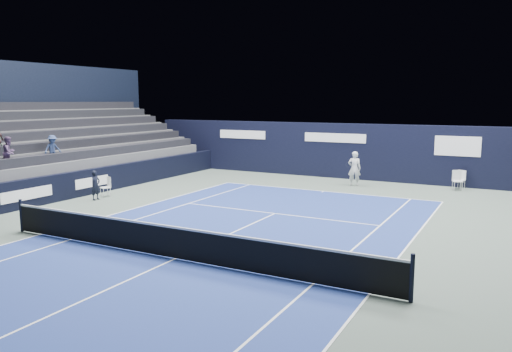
{
  "coord_description": "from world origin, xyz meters",
  "views": [
    {
      "loc": [
        8.27,
        -10.77,
        4.37
      ],
      "look_at": [
        -1.25,
        7.17,
        1.3
      ],
      "focal_mm": 35.0,
      "sensor_mm": 36.0,
      "label": 1
    }
  ],
  "objects_px": {
    "tennis_net": "(175,241)",
    "tennis_player": "(354,169)",
    "folding_chair_back_a": "(457,177)",
    "line_judge_chair": "(107,185)",
    "folding_chair_back_b": "(461,178)"
  },
  "relations": [
    {
      "from": "line_judge_chair",
      "to": "tennis_player",
      "type": "height_order",
      "value": "tennis_player"
    },
    {
      "from": "line_judge_chair",
      "to": "tennis_player",
      "type": "distance_m",
      "value": 12.31
    },
    {
      "from": "tennis_player",
      "to": "folding_chair_back_b",
      "type": "bearing_deg",
      "value": 18.56
    },
    {
      "from": "folding_chair_back_a",
      "to": "tennis_player",
      "type": "relative_size",
      "value": 0.55
    },
    {
      "from": "folding_chair_back_b",
      "to": "tennis_player",
      "type": "height_order",
      "value": "tennis_player"
    },
    {
      "from": "folding_chair_back_b",
      "to": "tennis_net",
      "type": "distance_m",
      "value": 16.85
    },
    {
      "from": "line_judge_chair",
      "to": "tennis_net",
      "type": "bearing_deg",
      "value": -12.79
    },
    {
      "from": "folding_chair_back_b",
      "to": "line_judge_chair",
      "type": "relative_size",
      "value": 1.02
    },
    {
      "from": "folding_chair_back_b",
      "to": "line_judge_chair",
      "type": "distance_m",
      "value": 17.25
    },
    {
      "from": "line_judge_chair",
      "to": "tennis_net",
      "type": "height_order",
      "value": "tennis_net"
    },
    {
      "from": "folding_chair_back_b",
      "to": "tennis_net",
      "type": "xyz_separation_m",
      "value": [
        -5.78,
        -15.83,
        -0.02
      ]
    },
    {
      "from": "tennis_net",
      "to": "tennis_player",
      "type": "height_order",
      "value": "tennis_player"
    },
    {
      "from": "folding_chair_back_a",
      "to": "line_judge_chair",
      "type": "distance_m",
      "value": 16.86
    },
    {
      "from": "folding_chair_back_b",
      "to": "tennis_player",
      "type": "bearing_deg",
      "value": -137.8
    },
    {
      "from": "folding_chair_back_a",
      "to": "folding_chair_back_b",
      "type": "relative_size",
      "value": 1.06
    }
  ]
}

